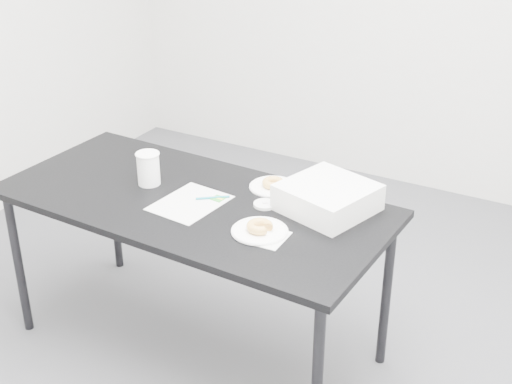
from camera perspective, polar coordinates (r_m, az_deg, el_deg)
The scene contains 13 objects.
floor at distance 3.43m, azimuth -0.76°, elevation -11.58°, with size 4.00×4.00×0.00m, color #4C4C51.
table at distance 3.03m, azimuth -5.06°, elevation -1.55°, with size 1.69×0.84×0.76m.
scorecard at distance 2.97m, azimuth -5.31°, elevation -0.88°, with size 0.24×0.31×0.00m, color silver.
logo_patch at distance 2.99m, azimuth -3.06°, elevation -0.52°, with size 0.05×0.05×0.00m, color green.
pen at distance 2.99m, azimuth -3.48°, elevation -0.45°, with size 0.01×0.01×0.14m, color #0C7285.
napkin at distance 2.71m, azimuth 0.80°, elevation -3.61°, with size 0.15×0.15×0.00m, color silver.
plate_near at distance 2.74m, azimuth 0.29°, elevation -3.13°, with size 0.22×0.22×0.01m, color white.
donut_near at distance 2.73m, azimuth 0.30°, elevation -2.77°, with size 0.10×0.10×0.03m, color gold.
plate_far at distance 3.09m, azimuth 1.39°, elevation 0.42°, with size 0.21×0.21×0.01m, color white.
donut_far at distance 3.08m, azimuth 1.40°, elevation 0.74°, with size 0.10×0.10×0.03m, color gold.
coffee_cup at distance 3.12m, azimuth -8.61°, elevation 1.87°, with size 0.10×0.10×0.15m, color white.
cup_lid at distance 2.93m, azimuth 0.70°, elevation -1.00°, with size 0.09×0.09×0.01m, color white.
bakery_box at distance 2.90m, azimuth 5.75°, elevation -0.42°, with size 0.33×0.33×0.11m, color white.
Camera 1 is at (1.36, -2.33, 2.12)m, focal length 50.00 mm.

